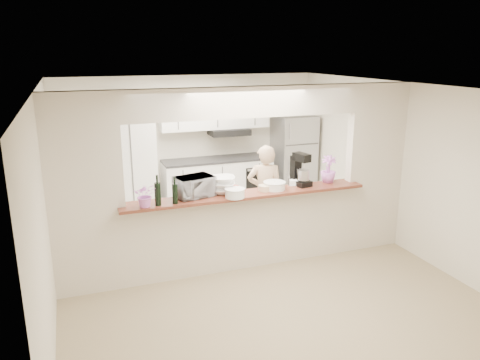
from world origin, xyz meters
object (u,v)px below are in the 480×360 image
toaster_oven (194,187)px  refrigerator (293,157)px  stand_mixer (300,171)px  person (265,194)px

toaster_oven → refrigerator: bearing=28.3°
refrigerator → toaster_oven: (-2.75, -2.60, 0.38)m
refrigerator → stand_mixer: size_ratio=3.67×
person → refrigerator: bearing=-106.3°
refrigerator → person: 2.33m
refrigerator → stand_mixer: bearing=-115.0°
stand_mixer → person: bearing=106.3°
refrigerator → toaster_oven: bearing=-136.6°
person → stand_mixer: bearing=127.5°
toaster_oven → person: person is taller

